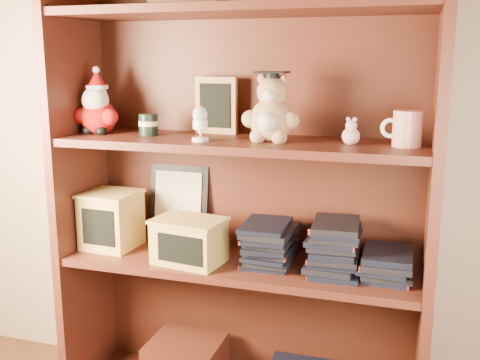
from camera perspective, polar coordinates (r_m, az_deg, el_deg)
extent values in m
cube|color=tan|center=(1.96, -1.29, 13.75)|extent=(3.00, 0.04, 2.50)
cube|color=#4E2116|center=(2.04, -15.91, 0.49)|extent=(0.03, 0.35, 1.60)
cube|color=#4E2116|center=(1.71, 19.08, -1.90)|extent=(0.03, 0.35, 1.60)
cube|color=#481F13|center=(1.94, 1.47, 0.40)|extent=(1.20, 0.02, 1.60)
cube|color=#4E2116|center=(1.75, 0.00, 16.84)|extent=(1.14, 0.33, 0.02)
cube|color=#4E2116|center=(1.86, 0.00, -8.54)|extent=(1.14, 0.33, 0.02)
cube|color=#4E2116|center=(1.76, 0.00, 3.74)|extent=(1.14, 0.33, 0.02)
sphere|color=#A50F0F|center=(1.96, -14.16, 6.19)|extent=(0.12, 0.12, 0.12)
sphere|color=#A50F0F|center=(1.97, -15.81, 6.28)|extent=(0.05, 0.05, 0.05)
sphere|color=#A50F0F|center=(1.92, -13.09, 6.26)|extent=(0.05, 0.05, 0.05)
sphere|color=black|center=(1.95, -15.17, 4.87)|extent=(0.04, 0.04, 0.04)
sphere|color=black|center=(1.93, -13.93, 4.85)|extent=(0.04, 0.04, 0.04)
sphere|color=white|center=(1.94, -14.48, 7.87)|extent=(0.09, 0.09, 0.09)
sphere|color=#D8B293|center=(1.95, -14.28, 8.48)|extent=(0.06, 0.06, 0.06)
cone|color=#A50F0F|center=(1.95, -14.36, 9.92)|extent=(0.07, 0.07, 0.06)
sphere|color=white|center=(1.95, -14.40, 10.78)|extent=(0.02, 0.02, 0.02)
cylinder|color=white|center=(1.95, -14.32, 9.14)|extent=(0.07, 0.07, 0.01)
cylinder|color=black|center=(1.87, -9.28, 5.57)|extent=(0.06, 0.06, 0.07)
cylinder|color=beige|center=(1.87, -9.28, 5.70)|extent=(0.06, 0.06, 0.02)
cube|color=#9E7547|center=(1.89, -2.44, 7.58)|extent=(0.15, 0.03, 0.19)
cube|color=black|center=(1.88, -2.56, 7.55)|extent=(0.11, 0.01, 0.15)
cube|color=#9E7547|center=(1.93, -2.10, 5.33)|extent=(0.07, 0.07, 0.01)
cylinder|color=white|center=(1.72, -4.04, 4.15)|extent=(0.05, 0.05, 0.01)
cone|color=white|center=(1.72, -4.06, 4.90)|extent=(0.02, 0.02, 0.04)
cylinder|color=white|center=(1.72, -4.07, 5.65)|extent=(0.05, 0.05, 0.03)
ellipsoid|color=silver|center=(1.71, -4.08, 6.60)|extent=(0.05, 0.05, 0.06)
sphere|color=tan|center=(1.72, 3.25, 6.06)|extent=(0.13, 0.13, 0.13)
sphere|color=white|center=(1.67, 2.76, 5.96)|extent=(0.06, 0.06, 0.06)
sphere|color=tan|center=(1.72, 1.06, 6.23)|extent=(0.05, 0.05, 0.05)
sphere|color=tan|center=(1.69, 5.15, 6.07)|extent=(0.05, 0.05, 0.05)
sphere|color=tan|center=(1.70, 1.81, 4.46)|extent=(0.05, 0.05, 0.05)
sphere|color=tan|center=(1.68, 4.02, 4.35)|extent=(0.05, 0.05, 0.05)
sphere|color=tan|center=(1.72, 3.28, 8.93)|extent=(0.09, 0.09, 0.09)
sphere|color=white|center=(1.68, 2.95, 8.53)|extent=(0.04, 0.04, 0.04)
sphere|color=tan|center=(1.73, 2.28, 10.24)|extent=(0.03, 0.03, 0.03)
sphere|color=tan|center=(1.72, 4.49, 10.20)|extent=(0.03, 0.03, 0.03)
cylinder|color=black|center=(1.71, 3.30, 10.53)|extent=(0.04, 0.04, 0.02)
cube|color=black|center=(1.71, 3.31, 10.88)|extent=(0.09, 0.09, 0.01)
cylinder|color=#A50F0F|center=(1.69, 4.59, 10.49)|extent=(0.00, 0.04, 0.03)
sphere|color=#CEA69F|center=(1.68, 11.20, 4.38)|extent=(0.05, 0.05, 0.05)
sphere|color=#CEA69F|center=(1.68, 11.24, 5.43)|extent=(0.03, 0.03, 0.03)
sphere|color=#CEA69F|center=(1.68, 10.95, 6.09)|extent=(0.01, 0.01, 0.01)
sphere|color=#CEA69F|center=(1.68, 11.59, 6.05)|extent=(0.01, 0.01, 0.01)
cylinder|color=silver|center=(1.67, 16.64, 5.02)|extent=(0.08, 0.08, 0.10)
torus|color=white|center=(1.67, 15.04, 5.11)|extent=(0.06, 0.01, 0.06)
cube|color=black|center=(2.03, -6.21, -2.36)|extent=(0.22, 0.05, 0.28)
cube|color=beige|center=(2.02, -6.34, -2.43)|extent=(0.18, 0.04, 0.23)
cube|color=tan|center=(2.01, -12.92, -4.04)|extent=(0.18, 0.18, 0.19)
cube|color=black|center=(1.94, -14.21, -4.70)|extent=(0.12, 0.01, 0.12)
cube|color=tan|center=(1.99, -13.05, -1.37)|extent=(0.19, 0.19, 0.01)
cube|color=tan|center=(1.83, -5.18, -6.29)|extent=(0.23, 0.18, 0.14)
cube|color=black|center=(1.76, -6.14, -7.03)|extent=(0.16, 0.03, 0.09)
cube|color=tan|center=(1.80, -5.22, -4.11)|extent=(0.24, 0.19, 0.01)
cube|color=black|center=(1.83, 2.91, -8.25)|extent=(0.14, 0.20, 0.02)
cube|color=black|center=(1.82, 2.91, -7.78)|extent=(0.14, 0.20, 0.02)
cube|color=black|center=(1.82, 2.92, -7.30)|extent=(0.14, 0.20, 0.02)
cube|color=black|center=(1.81, 2.92, -6.82)|extent=(0.14, 0.20, 0.02)
cube|color=black|center=(1.81, 2.93, -6.34)|extent=(0.14, 0.20, 0.02)
cube|color=black|center=(1.80, 2.93, -5.86)|extent=(0.14, 0.20, 0.02)
cube|color=black|center=(1.80, 2.94, -5.38)|extent=(0.14, 0.20, 0.02)
cube|color=black|center=(1.79, 2.95, -4.89)|extent=(0.14, 0.20, 0.02)
cube|color=black|center=(1.79, 2.95, -4.40)|extent=(0.14, 0.20, 0.02)
cube|color=black|center=(1.79, 9.50, -8.85)|extent=(0.14, 0.20, 0.02)
cube|color=black|center=(1.79, 9.52, -8.37)|extent=(0.14, 0.20, 0.02)
cube|color=black|center=(1.78, 9.54, -7.89)|extent=(0.14, 0.20, 0.02)
cube|color=black|center=(1.77, 9.55, -7.40)|extent=(0.14, 0.20, 0.02)
cube|color=black|center=(1.77, 9.57, -6.91)|extent=(0.14, 0.20, 0.02)
cube|color=black|center=(1.76, 9.59, -6.42)|extent=(0.14, 0.20, 0.02)
cube|color=black|center=(1.76, 9.61, -5.93)|extent=(0.14, 0.20, 0.02)
cube|color=black|center=(1.75, 9.63, -5.43)|extent=(0.14, 0.20, 0.02)
cube|color=black|center=(1.75, 9.64, -4.93)|extent=(0.14, 0.20, 0.02)
cube|color=black|center=(1.75, 9.66, -4.43)|extent=(0.14, 0.20, 0.02)
cube|color=black|center=(1.78, 14.47, -9.23)|extent=(0.14, 0.20, 0.02)
cube|color=black|center=(1.77, 14.50, -8.75)|extent=(0.14, 0.20, 0.02)
cube|color=black|center=(1.77, 14.52, -8.26)|extent=(0.14, 0.20, 0.02)
cube|color=black|center=(1.76, 14.55, -7.77)|extent=(0.14, 0.20, 0.02)
cube|color=black|center=(1.76, 14.58, -7.28)|extent=(0.14, 0.20, 0.02)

